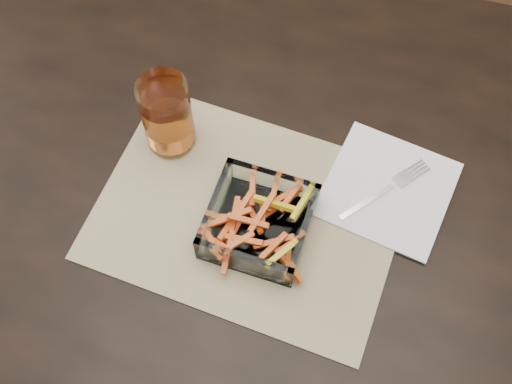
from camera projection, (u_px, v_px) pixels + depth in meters
The scene contains 6 objects.
dining_table at pixel (300, 202), 1.09m from camera, with size 1.60×0.90×0.75m.
placemat at pixel (248, 214), 0.98m from camera, with size 0.45×0.33×0.00m, color tan.
glass_bowl at pixel (259, 223), 0.94m from camera, with size 0.15×0.15×0.06m.
tumbler at pixel (167, 117), 0.98m from camera, with size 0.08×0.08×0.14m.
napkin at pixel (388, 189), 0.99m from camera, with size 0.19×0.19×0.00m, color white.
fork at pixel (387, 189), 0.99m from camera, with size 0.12×0.14×0.00m.
Camera 1 is at (0.06, -0.49, 1.64)m, focal length 45.00 mm.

